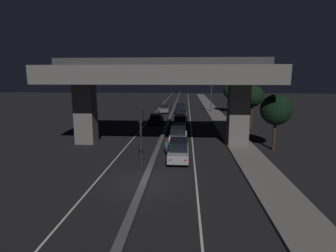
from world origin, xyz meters
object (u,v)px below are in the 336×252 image
traffic_light_left_of_median (141,128)px  motorcycle_blue_filtering_near (166,147)px  car_white_second (178,135)px  car_grey_third (180,121)px  pedestrian_on_sidewalk (242,131)px  car_black_fifth (181,109)px  car_grey_fourth (181,116)px  street_lamp (210,91)px  car_black_lead_oncoming (156,118)px  car_silver_lead (178,150)px  car_grey_second_oncoming (164,109)px

traffic_light_left_of_median → motorcycle_blue_filtering_near: (1.51, 4.94, -2.76)m
car_white_second → car_grey_third: (-0.04, 8.69, 0.01)m
car_grey_third → pedestrian_on_sidewalk: bearing=-134.4°
car_black_fifth → motorcycle_blue_filtering_near: 25.78m
car_grey_fourth → street_lamp: bearing=-24.7°
traffic_light_left_of_median → pedestrian_on_sidewalk: bearing=48.1°
car_grey_third → car_black_fifth: 13.30m
car_white_second → pedestrian_on_sidewalk: size_ratio=2.27×
car_black_fifth → motorcycle_blue_filtering_near: (-0.77, -25.76, -0.43)m
street_lamp → car_black_fifth: (-5.82, -4.33, -3.18)m
car_black_lead_oncoming → street_lamp: bearing=146.6°
street_lamp → car_white_second: size_ratio=1.72×
motorcycle_blue_filtering_near → car_silver_lead: bearing=-154.3°
car_grey_fourth → car_grey_second_oncoming: size_ratio=0.96×
pedestrian_on_sidewalk → car_white_second: bearing=-164.1°
street_lamp → pedestrian_on_sidewalk: (1.56, -24.28, -3.14)m
car_grey_third → car_grey_second_oncoming: car_grey_third is taller
pedestrian_on_sidewalk → motorcycle_blue_filtering_near: bearing=-144.5°
car_grey_fourth → car_black_lead_oncoming: 4.60m
car_grey_second_oncoming → car_black_fifth: bearing=51.2°
car_white_second → car_grey_third: 8.69m
traffic_light_left_of_median → car_white_second: bearing=73.9°
car_grey_fourth → car_black_lead_oncoming: bearing=125.7°
car_grey_second_oncoming → street_lamp: bearing=99.4°
street_lamp → pedestrian_on_sidewalk: street_lamp is taller
car_black_lead_oncoming → car_white_second: bearing=17.8°
traffic_light_left_of_median → car_silver_lead: size_ratio=1.13×
traffic_light_left_of_median → car_black_fifth: bearing=85.8°
traffic_light_left_of_median → car_grey_fourth: bearing=84.0°
car_white_second → car_black_fifth: (-0.24, 21.99, 0.10)m
car_white_second → car_grey_second_oncoming: 24.63m
street_lamp → motorcycle_blue_filtering_near: size_ratio=3.99×
car_white_second → car_black_fifth: bearing=1.4°
car_silver_lead → car_grey_second_oncoming: car_silver_lead is taller
street_lamp → motorcycle_blue_filtering_near: bearing=-102.4°
street_lamp → car_grey_fourth: street_lamp is taller
car_grey_third → pedestrian_on_sidewalk: size_ratio=2.26×
car_silver_lead → car_grey_third: bearing=0.6°
car_black_lead_oncoming → car_grey_second_oncoming: bearing=179.1°
car_silver_lead → pedestrian_on_sidewalk: (6.96, 7.93, 0.13)m
street_lamp → car_grey_fourth: (-5.60, -11.37, -3.38)m
car_black_fifth → street_lamp: bearing=-55.3°
car_black_fifth → car_grey_second_oncoming: bearing=51.9°
car_black_fifth → motorcycle_blue_filtering_near: car_black_fifth is taller
traffic_light_left_of_median → car_grey_third: traffic_light_left_of_median is taller
car_grey_fourth → car_grey_second_oncoming: (-3.49, 9.42, -0.06)m
car_white_second → pedestrian_on_sidewalk: (7.14, 2.04, 0.14)m
pedestrian_on_sidewalk → car_black_fifth: bearing=110.3°
car_silver_lead → car_grey_fourth: bearing=0.3°
car_silver_lead → car_black_lead_oncoming: (-4.01, 18.26, -0.20)m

